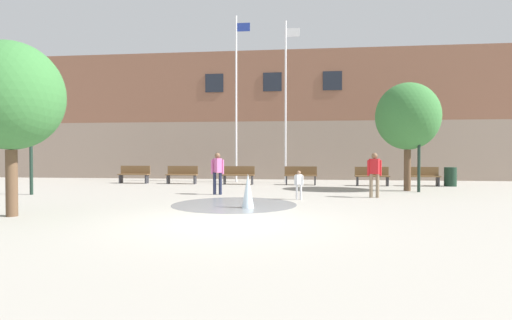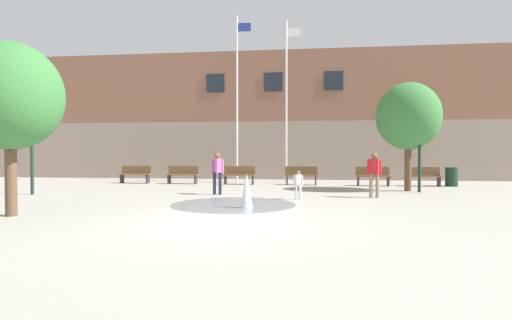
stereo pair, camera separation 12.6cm
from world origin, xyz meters
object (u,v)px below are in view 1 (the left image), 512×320
Objects in this scene: park_bench_under_right_flagpole at (372,176)px; adult_near_bench at (217,170)px; park_bench_left_of_flagpoles at (182,174)px; child_running at (299,183)px; flagpole_left at (237,94)px; park_bench_center at (301,175)px; lamp_post_right_lane at (419,124)px; street_tree_foreground at (11,96)px; park_bench_far_left at (134,174)px; trash_can at (450,177)px; adult_in_red at (374,171)px; park_bench_near_trashcan at (422,176)px; park_bench_under_left_flagpole at (239,175)px; street_tree_near_building at (408,117)px; flagpole_right at (286,97)px; lamp_post_left_lane at (31,124)px.

adult_near_bench is at bearing -143.86° from park_bench_under_right_flagpole.
park_bench_left_of_flagpoles is 8.65m from child_running.
park_bench_center is at bearing -23.29° from flagpole_left.
street_tree_foreground is at bearing -147.89° from lamp_post_right_lane.
park_bench_far_left is at bearing 166.59° from lamp_post_right_lane.
adult_near_bench is 1.77× the size of trash_can.
adult_in_red reaches higher than park_bench_under_right_flagpole.
park_bench_center reaches higher than trash_can.
lamp_post_right_lane is at bearing -108.31° from park_bench_near_trashcan.
adult_in_red is 11.31m from street_tree_foreground.
adult_in_red is at bearing -43.11° from park_bench_under_left_flagpole.
adult_near_bench is at bearing -90.40° from park_bench_under_left_flagpole.
child_running is 8.71m from street_tree_foreground.
park_bench_under_left_flagpole is 1.00× the size of park_bench_under_right_flagpole.
lamp_post_right_lane is (4.75, -3.10, 2.26)m from park_bench_center.
street_tree_near_building is (7.57, 2.36, 2.16)m from adult_near_bench.
flagpole_left reaches higher than street_tree_foreground.
lamp_post_right_lane reaches higher than adult_in_red.
park_bench_far_left and park_bench_center have the same top height.
lamp_post_right_lane is at bearing -0.78° from child_running.
street_tree_near_building reaches higher than street_tree_foreground.
park_bench_under_right_flagpole is (6.52, -0.17, 0.00)m from park_bench_under_left_flagpole.
street_tree_foreground reaches higher than park_bench_under_left_flagpole.
park_bench_under_left_flagpole is 8.75m from lamp_post_right_lane.
flagpole_right is 13.77m from street_tree_foreground.
adult_near_bench is 0.39× the size of lamp_post_left_lane.
street_tree_near_building reaches higher than park_bench_left_of_flagpoles.
park_bench_left_of_flagpoles is 9.46m from park_bench_under_right_flagpole.
flagpole_left reaches higher than adult_near_bench.
child_running is at bearing -2.66° from lamp_post_left_lane.
child_running is 0.62× the size of adult_near_bench.
park_bench_under_right_flagpole is 1.01× the size of adult_near_bench.
child_running is (-0.06, -6.23, 0.10)m from park_bench_center.
flagpole_left reaches higher than park_bench_far_left.
adult_in_red is 0.39× the size of lamp_post_left_lane.
park_bench_under_right_flagpole is (3.42, -0.16, 0.00)m from park_bench_center.
trash_can is at bearing 2.84° from park_bench_near_trashcan.
child_running is at bearing -131.10° from adult_in_red.
park_bench_center is (8.62, -0.08, 0.00)m from park_bench_far_left.
park_bench_under_right_flagpole is 0.37× the size of street_tree_foreground.
lamp_post_left_lane is at bearing -150.44° from park_bench_center.
flagpole_right reaches higher than street_tree_near_building.
street_tree_foreground is at bearing -111.08° from park_bench_under_left_flagpole.
adult_near_bench reaches higher than park_bench_under_left_flagpole.
park_bench_under_right_flagpole is at bearing 86.73° from adult_near_bench.
park_bench_far_left is 12.47m from adult_in_red.
park_bench_under_right_flagpole is at bearing -1.05° from park_bench_left_of_flagpoles.
lamp_post_left_lane reaches higher than trash_can.
adult_in_red is 3.59m from lamp_post_right_lane.
flagpole_right is (-3.38, 6.82, 3.61)m from adult_in_red.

